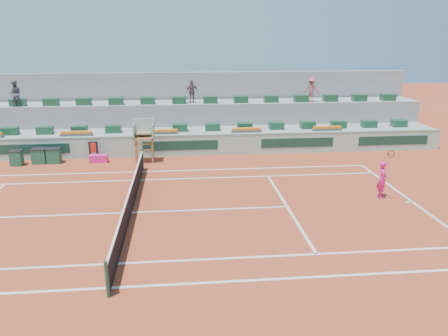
{
  "coord_description": "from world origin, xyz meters",
  "views": [
    {
      "loc": [
        2.14,
        -16.56,
        6.89
      ],
      "look_at": [
        4.0,
        2.5,
        1.0
      ],
      "focal_mm": 35.0,
      "sensor_mm": 36.0,
      "label": 1
    }
  ],
  "objects_px": {
    "player_bag": "(99,159)",
    "drink_cooler_a": "(54,156)",
    "umpire_chair": "(144,134)",
    "tennis_player": "(382,179)"
  },
  "relations": [
    {
      "from": "player_bag",
      "to": "drink_cooler_a",
      "type": "height_order",
      "value": "drink_cooler_a"
    },
    {
      "from": "umpire_chair",
      "to": "tennis_player",
      "type": "distance_m",
      "value": 12.75
    },
    {
      "from": "player_bag",
      "to": "tennis_player",
      "type": "xyz_separation_m",
      "value": [
        13.33,
        -6.8,
        0.62
      ]
    },
    {
      "from": "umpire_chair",
      "to": "player_bag",
      "type": "bearing_deg",
      "value": 179.61
    },
    {
      "from": "umpire_chair",
      "to": "tennis_player",
      "type": "xyz_separation_m",
      "value": [
        10.77,
        -6.79,
        -0.71
      ]
    },
    {
      "from": "player_bag",
      "to": "drink_cooler_a",
      "type": "relative_size",
      "value": 1.15
    },
    {
      "from": "tennis_player",
      "to": "player_bag",
      "type": "bearing_deg",
      "value": 152.96
    },
    {
      "from": "player_bag",
      "to": "drink_cooler_a",
      "type": "bearing_deg",
      "value": 177.04
    },
    {
      "from": "umpire_chair",
      "to": "tennis_player",
      "type": "bearing_deg",
      "value": -32.23
    },
    {
      "from": "player_bag",
      "to": "tennis_player",
      "type": "bearing_deg",
      "value": -27.04
    }
  ]
}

